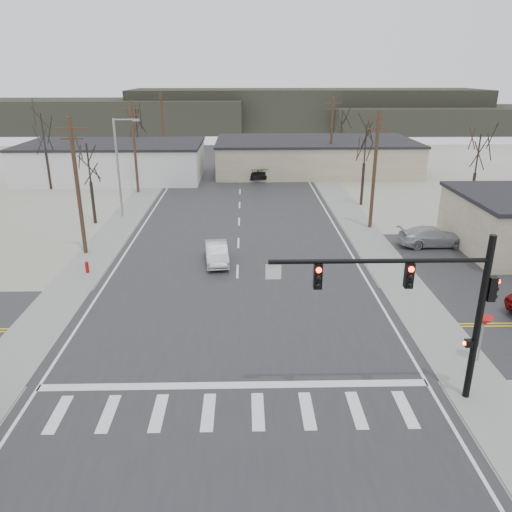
{
  "coord_description": "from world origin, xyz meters",
  "views": [
    {
      "loc": [
        0.54,
        -23.65,
        12.94
      ],
      "look_at": [
        1.18,
        4.12,
        2.6
      ],
      "focal_mm": 35.0,
      "sensor_mm": 36.0,
      "label": 1
    }
  ],
  "objects_px": {
    "sedan_crossing": "(217,253)",
    "car_parked_silver": "(432,237)",
    "car_far_a": "(253,172)",
    "fire_hydrant": "(87,267)",
    "traffic_signal_mast": "(434,297)",
    "car_far_b": "(236,158)"
  },
  "relations": [
    {
      "from": "sedan_crossing",
      "to": "car_parked_silver",
      "type": "height_order",
      "value": "car_parked_silver"
    },
    {
      "from": "car_far_a",
      "to": "fire_hydrant",
      "type": "bearing_deg",
      "value": 52.91
    },
    {
      "from": "car_far_a",
      "to": "traffic_signal_mast",
      "type": "bearing_deg",
      "value": 81.34
    },
    {
      "from": "car_far_b",
      "to": "fire_hydrant",
      "type": "bearing_deg",
      "value": -90.65
    },
    {
      "from": "traffic_signal_mast",
      "to": "fire_hydrant",
      "type": "bearing_deg",
      "value": 141.87
    },
    {
      "from": "sedan_crossing",
      "to": "car_parked_silver",
      "type": "xyz_separation_m",
      "value": [
        16.62,
        3.24,
        0.02
      ]
    },
    {
      "from": "fire_hydrant",
      "to": "car_far_b",
      "type": "distance_m",
      "value": 44.8
    },
    {
      "from": "traffic_signal_mast",
      "to": "sedan_crossing",
      "type": "xyz_separation_m",
      "value": [
        -9.39,
        15.97,
        -3.91
      ]
    },
    {
      "from": "car_far_a",
      "to": "car_parked_silver",
      "type": "bearing_deg",
      "value": 100.54
    },
    {
      "from": "traffic_signal_mast",
      "to": "car_parked_silver",
      "type": "height_order",
      "value": "traffic_signal_mast"
    },
    {
      "from": "car_far_a",
      "to": "car_parked_silver",
      "type": "height_order",
      "value": "car_far_a"
    },
    {
      "from": "fire_hydrant",
      "to": "traffic_signal_mast",
      "type": "bearing_deg",
      "value": -38.13
    },
    {
      "from": "sedan_crossing",
      "to": "car_parked_silver",
      "type": "relative_size",
      "value": 0.85
    },
    {
      "from": "fire_hydrant",
      "to": "car_far_a",
      "type": "height_order",
      "value": "car_far_a"
    },
    {
      "from": "car_parked_silver",
      "to": "car_far_b",
      "type": "bearing_deg",
      "value": 18.85
    },
    {
      "from": "car_far_a",
      "to": "car_parked_silver",
      "type": "distance_m",
      "value": 29.7
    },
    {
      "from": "traffic_signal_mast",
      "to": "car_parked_silver",
      "type": "xyz_separation_m",
      "value": [
        7.23,
        19.2,
        -3.89
      ]
    },
    {
      "from": "traffic_signal_mast",
      "to": "fire_hydrant",
      "type": "xyz_separation_m",
      "value": [
        -18.09,
        14.2,
        -4.22
      ]
    },
    {
      "from": "traffic_signal_mast",
      "to": "sedan_crossing",
      "type": "distance_m",
      "value": 18.93
    },
    {
      "from": "traffic_signal_mast",
      "to": "car_far_a",
      "type": "height_order",
      "value": "traffic_signal_mast"
    },
    {
      "from": "car_far_b",
      "to": "car_parked_silver",
      "type": "distance_m",
      "value": 41.87
    },
    {
      "from": "traffic_signal_mast",
      "to": "fire_hydrant",
      "type": "height_order",
      "value": "traffic_signal_mast"
    }
  ]
}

